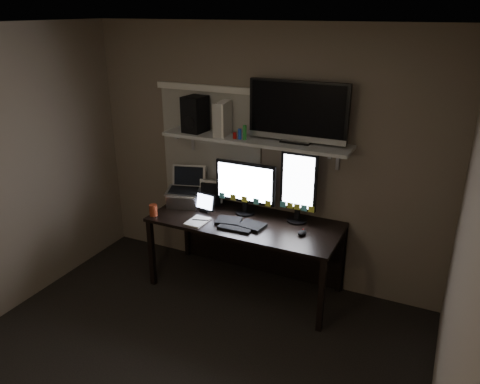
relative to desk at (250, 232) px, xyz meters
The scene contains 21 objects.
floor 1.64m from the desk, 90.00° to the right, with size 3.60×3.60×0.00m, color black.
ceiling 2.49m from the desk, 90.00° to the right, with size 3.60×3.60×0.00m, color silver.
back_wall 0.74m from the desk, 90.00° to the left, with size 3.60×3.60×0.00m, color #6F624F.
right_wall 2.47m from the desk, 40.70° to the right, with size 3.60×3.60×0.00m, color #6F624F.
window_blinds 0.96m from the desk, 156.69° to the left, with size 1.10×0.02×1.10m, color #B0AA9E.
desk is the anchor object (origin of this frame).
wall_shelf 0.91m from the desk, 90.00° to the left, with size 1.80×0.35×0.03m, color #B3B3AE.
monitor_landscape 0.45m from the desk, 155.56° to the left, with size 0.61×0.06×0.53m, color black.
monitor_portrait 0.69m from the desk, ahead, with size 0.34×0.06×0.69m, color black.
keyboard 0.29m from the desk, 91.68° to the right, with size 0.48×0.19×0.03m, color black.
mouse 0.63m from the desk, 16.81° to the right, with size 0.07×0.11×0.04m, color black.
notepad 0.55m from the desk, 139.10° to the right, with size 0.17×0.23×0.01m, color silver.
tablet 0.53m from the desk, 168.26° to the right, with size 0.22×0.09×0.19m, color black.
file_sorter 0.58m from the desk, 168.02° to the left, with size 0.20×0.09×0.25m, color black.
laptop 0.81m from the desk, behind, with size 0.34×0.28×0.38m, color #A6A7AB.
cup 0.97m from the desk, 155.31° to the right, with size 0.08×0.08×0.11m, color maroon.
sticky_notes 0.30m from the desk, 123.32° to the right, with size 0.27×0.20×0.00m, color #D0D63A, non-canonical shape.
tv 1.26m from the desk, 17.63° to the left, with size 0.90×0.16×0.54m, color black.
game_console 1.13m from the desk, 167.21° to the left, with size 0.08×0.26×0.32m, color silver.
speaker 1.26m from the desk, behind, with size 0.19×0.23×0.34m, color black.
bottles 1.00m from the desk, behind, with size 0.21×0.05×0.13m, color #A50F0C, non-canonical shape.
Camera 1 is at (1.66, -2.22, 2.60)m, focal length 35.00 mm.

